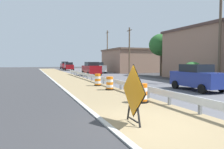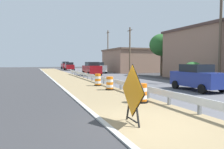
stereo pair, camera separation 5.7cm
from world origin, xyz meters
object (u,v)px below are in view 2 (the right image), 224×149
Objects in this scene: traffic_barrel_nearest at (141,94)px; traffic_barrel_mid at (98,80)px; utility_pole_mid at (130,50)px; car_lead_far_lane at (92,69)px; utility_pole_far at (108,50)px; car_mid_far_lane at (98,68)px; utility_pole_near at (220,35)px; warning_sign_diamond at (132,92)px; car_trailing_near_lane at (197,77)px; car_lead_near_lane at (65,65)px; traffic_barrel_close at (110,84)px; car_trailing_far_lane at (69,66)px.

traffic_barrel_nearest is 0.94× the size of traffic_barrel_mid.
traffic_barrel_mid is 0.13× the size of utility_pole_mid.
utility_pole_far reaches higher than car_lead_far_lane.
utility_pole_far reaches higher than utility_pole_mid.
utility_pole_near is (5.28, -22.25, 3.58)m from car_mid_far_lane.
utility_pole_far is at bearing -29.54° from car_lead_far_lane.
utility_pole_mid is at bearing -113.18° from warning_sign_diamond.
traffic_barrel_nearest is at bearing -90.79° from traffic_barrel_mid.
traffic_barrel_mid is (2.22, 11.43, -0.60)m from warning_sign_diamond.
traffic_barrel_nearest is 6.65m from car_trailing_near_lane.
utility_pole_far reaches higher than warning_sign_diamond.
car_lead_near_lane reaches higher than car_lead_far_lane.
warning_sign_diamond is 0.44× the size of car_lead_near_lane.
car_trailing_near_lane is (2.59, -47.47, -0.08)m from car_lead_near_lane.
car_trailing_far_lane is (3.07, 36.88, 0.51)m from traffic_barrel_close.
utility_pole_far reaches higher than utility_pole_near.
car_trailing_far_lane is at bearing 112.33° from utility_pole_mid.
car_lead_near_lane is 15.05m from utility_pole_far.
traffic_barrel_nearest is at bearing 175.84° from car_lead_near_lane.
warning_sign_diamond is 2.07× the size of traffic_barrel_close.
traffic_barrel_nearest is at bearing -91.70° from traffic_barrel_close.
car_lead_far_lane reaches higher than traffic_barrel_close.
warning_sign_diamond is at bearing -16.27° from car_mid_far_lane.
car_trailing_near_lane is at bearing -1.63° from car_mid_far_lane.
utility_pole_near is (7.92, -44.46, 3.53)m from car_lead_near_lane.
traffic_barrel_mid is at bearing -111.08° from utility_pole_far.
utility_pole_near is (13.50, 8.96, 3.50)m from warning_sign_diamond.
traffic_barrel_close is (0.16, 5.23, 0.01)m from traffic_barrel_nearest.
car_trailing_near_lane is at bearing -142.03° from warning_sign_diamond.
utility_pole_near is (8.05, -16.28, 3.55)m from car_lead_far_lane.
traffic_barrel_close is at bearing 176.22° from car_trailing_far_lane.
car_lead_far_lane is at bearing 76.84° from traffic_barrel_mid.
car_trailing_far_lane reaches higher than traffic_barrel_mid.
car_trailing_far_lane is 0.44× the size of utility_pole_far.
traffic_barrel_mid is at bearing 90.84° from traffic_barrel_close.
car_lead_near_lane is 0.51× the size of utility_pole_far.
car_mid_far_lane is (0.04, 25.27, 0.03)m from car_trailing_near_lane.
car_trailing_far_lane reaches higher than traffic_barrel_nearest.
car_lead_near_lane is at bearing -0.78° from car_trailing_far_lane.
utility_pole_far is at bearing -114.41° from car_trailing_far_lane.
utility_pole_far is at bearing 89.53° from utility_pole_near.
warning_sign_diamond is at bearing -100.99° from traffic_barrel_mid.
car_trailing_near_lane is at bearing -177.07° from car_lead_near_lane.
traffic_barrel_mid is 0.12× the size of utility_pole_near.
utility_pole_far is (11.54, 29.95, 4.37)m from traffic_barrel_mid.
car_lead_near_lane is at bearing 85.78° from traffic_barrel_close.
utility_pole_near is at bearing -166.38° from car_trailing_far_lane.
utility_pole_mid is (4.56, -3.95, 3.13)m from car_mid_far_lane.
car_mid_far_lane reaches higher than traffic_barrel_close.
traffic_barrel_nearest is at bearing -13.86° from car_mid_far_lane.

